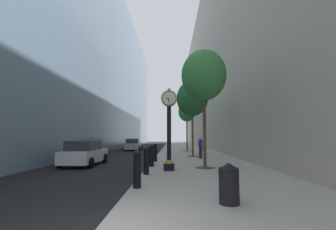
# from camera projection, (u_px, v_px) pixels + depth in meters

# --- Properties ---
(ground_plane) EXTENTS (110.00, 110.00, 0.00)m
(ground_plane) POSITION_uv_depth(u_px,v_px,m) (161.00, 151.00, 30.81)
(ground_plane) COLOR black
(ground_plane) RESTS_ON ground
(sidewalk_right) EXTENTS (6.68, 80.00, 0.14)m
(sidewalk_right) POSITION_uv_depth(u_px,v_px,m) (185.00, 149.00, 33.75)
(sidewalk_right) COLOR #9E998E
(sidewalk_right) RESTS_ON ground
(building_block_left) EXTENTS (9.00, 80.00, 25.17)m
(building_block_left) POSITION_uv_depth(u_px,v_px,m) (91.00, 67.00, 35.18)
(building_block_left) COLOR #758EA8
(building_block_left) RESTS_ON ground
(building_block_right) EXTENTS (9.00, 80.00, 27.21)m
(building_block_right) POSITION_uv_depth(u_px,v_px,m) (236.00, 60.00, 34.89)
(building_block_right) COLOR #A89E89
(building_block_right) RESTS_ON ground
(street_clock) EXTENTS (0.84, 0.55, 4.32)m
(street_clock) POSITION_uv_depth(u_px,v_px,m) (169.00, 124.00, 11.97)
(street_clock) COLOR black
(street_clock) RESTS_ON sidewalk_right
(bollard_nearest) EXTENTS (0.28, 0.28, 1.26)m
(bollard_nearest) POSITION_uv_depth(u_px,v_px,m) (137.00, 168.00, 7.79)
(bollard_nearest) COLOR black
(bollard_nearest) RESTS_ON sidewalk_right
(bollard_second) EXTENTS (0.28, 0.28, 1.26)m
(bollard_second) POSITION_uv_depth(u_px,v_px,m) (146.00, 160.00, 10.55)
(bollard_second) COLOR black
(bollard_second) RESTS_ON sidewalk_right
(bollard_third) EXTENTS (0.28, 0.28, 1.26)m
(bollard_third) POSITION_uv_depth(u_px,v_px,m) (152.00, 155.00, 13.32)
(bollard_third) COLOR black
(bollard_third) RESTS_ON sidewalk_right
(bollard_fourth) EXTENTS (0.28, 0.28, 1.26)m
(bollard_fourth) POSITION_uv_depth(u_px,v_px,m) (155.00, 152.00, 16.08)
(bollard_fourth) COLOR black
(bollard_fourth) RESTS_ON sidewalk_right
(street_tree_near) EXTENTS (2.57, 2.57, 6.74)m
(street_tree_near) POSITION_uv_depth(u_px,v_px,m) (204.00, 76.00, 13.16)
(street_tree_near) COLOR #333335
(street_tree_near) RESTS_ON sidewalk_right
(street_tree_mid_near) EXTENTS (2.82, 2.82, 6.79)m
(street_tree_mid_near) POSITION_uv_depth(u_px,v_px,m) (192.00, 99.00, 20.60)
(street_tree_mid_near) COLOR #333335
(street_tree_mid_near) RESTS_ON sidewalk_right
(street_tree_mid_far) EXTENTS (2.09, 2.09, 5.98)m
(street_tree_mid_far) POSITION_uv_depth(u_px,v_px,m) (187.00, 112.00, 28.01)
(street_tree_mid_far) COLOR #333335
(street_tree_mid_far) RESTS_ON sidewalk_right
(trash_bin) EXTENTS (0.53, 0.53, 1.05)m
(trash_bin) POSITION_uv_depth(u_px,v_px,m) (229.00, 183.00, 5.92)
(trash_bin) COLOR black
(trash_bin) RESTS_ON sidewalk_right
(pedestrian_walking) EXTENTS (0.47, 0.37, 1.76)m
(pedestrian_walking) POSITION_uv_depth(u_px,v_px,m) (201.00, 147.00, 18.24)
(pedestrian_walking) COLOR #23232D
(pedestrian_walking) RESTS_ON sidewalk_right
(car_white_near) EXTENTS (2.06, 4.21, 1.59)m
(car_white_near) POSITION_uv_depth(u_px,v_px,m) (85.00, 153.00, 14.98)
(car_white_near) COLOR silver
(car_white_near) RESTS_ON ground
(car_silver_mid) EXTENTS (2.07, 4.03, 1.60)m
(car_silver_mid) POSITION_uv_depth(u_px,v_px,m) (134.00, 145.00, 30.92)
(car_silver_mid) COLOR #B7BABF
(car_silver_mid) RESTS_ON ground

